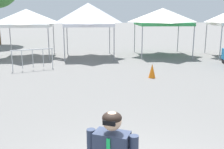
# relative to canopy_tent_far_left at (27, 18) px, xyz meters

# --- Properties ---
(canopy_tent_far_left) EXTENTS (3.29, 3.29, 3.08)m
(canopy_tent_far_left) POSITION_rel_canopy_tent_far_left_xyz_m (0.00, 0.00, 0.00)
(canopy_tent_far_left) COLOR #9E9EA3
(canopy_tent_far_left) RESTS_ON ground
(canopy_tent_center) EXTENTS (3.25, 3.25, 3.45)m
(canopy_tent_center) POSITION_rel_canopy_tent_far_left_xyz_m (3.97, -0.35, 0.21)
(canopy_tent_center) COLOR #9E9EA3
(canopy_tent_center) RESTS_ON ground
(canopy_tent_right_of_center) EXTENTS (3.42, 3.42, 3.14)m
(canopy_tent_right_of_center) POSITION_rel_canopy_tent_far_left_xyz_m (8.87, 0.17, 0.06)
(canopy_tent_right_of_center) COLOR #9E9EA3
(canopy_tent_right_of_center) RESTS_ON ground
(crowd_barrier_near_person) EXTENTS (1.96, 0.86, 1.08)m
(crowd_barrier_near_person) POSITION_rel_canopy_tent_far_left_xyz_m (1.22, -4.26, -1.77)
(crowd_barrier_near_person) COLOR #B7BABF
(crowd_barrier_near_person) RESTS_ON ground
(traffic_cone_lot_center) EXTENTS (0.32, 0.32, 0.64)m
(traffic_cone_lot_center) POSITION_rel_canopy_tent_far_left_xyz_m (6.94, -6.28, -2.20)
(traffic_cone_lot_center) COLOR orange
(traffic_cone_lot_center) RESTS_ON ground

